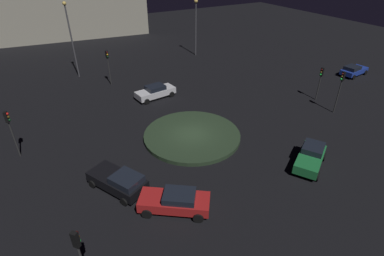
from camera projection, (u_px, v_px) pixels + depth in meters
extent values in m
plane|color=black|center=(192.00, 137.00, 27.52)|extent=(116.74, 116.74, 0.00)
cylinder|color=#263823|center=(192.00, 135.00, 27.43)|extent=(8.80, 8.80, 0.35)
cube|color=#1E38A5|center=(354.00, 71.00, 40.51)|extent=(2.17, 4.30, 0.61)
cube|color=black|center=(353.00, 68.00, 39.91)|extent=(1.73, 2.12, 0.47)
cylinder|color=black|center=(353.00, 69.00, 42.02)|extent=(0.29, 0.66, 0.64)
cylinder|color=black|center=(365.00, 73.00, 40.81)|extent=(0.29, 0.66, 0.64)
cylinder|color=black|center=(341.00, 73.00, 40.53)|extent=(0.29, 0.66, 0.64)
cylinder|color=black|center=(354.00, 77.00, 39.32)|extent=(0.29, 0.66, 0.64)
cube|color=red|center=(174.00, 202.00, 19.53)|extent=(4.09, 4.74, 0.69)
cube|color=black|center=(179.00, 196.00, 19.20)|extent=(2.44, 2.56, 0.45)
cylinder|color=black|center=(147.00, 214.00, 19.12)|extent=(0.57, 0.68, 0.68)
cylinder|color=black|center=(153.00, 195.00, 20.60)|extent=(0.57, 0.68, 0.68)
cylinder|color=black|center=(198.00, 218.00, 18.81)|extent=(0.57, 0.68, 0.68)
cylinder|color=black|center=(201.00, 198.00, 20.30)|extent=(0.57, 0.68, 0.68)
cube|color=white|center=(155.00, 92.00, 34.37)|extent=(2.28, 4.72, 0.70)
cube|color=black|center=(155.00, 88.00, 34.08)|extent=(1.78, 2.22, 0.47)
cylinder|color=black|center=(164.00, 89.00, 35.99)|extent=(0.29, 0.64, 0.62)
cylinder|color=black|center=(172.00, 94.00, 34.78)|extent=(0.29, 0.64, 0.62)
cylinder|color=black|center=(139.00, 96.00, 34.32)|extent=(0.29, 0.64, 0.62)
cylinder|color=black|center=(147.00, 102.00, 33.11)|extent=(0.29, 0.64, 0.62)
cube|color=black|center=(117.00, 181.00, 21.32)|extent=(4.78, 3.67, 0.74)
cube|color=black|center=(127.00, 179.00, 20.52)|extent=(2.53, 2.39, 0.49)
cylinder|color=black|center=(93.00, 184.00, 21.59)|extent=(0.64, 0.47, 0.60)
cylinder|color=black|center=(112.00, 170.00, 22.94)|extent=(0.64, 0.47, 0.60)
cylinder|color=black|center=(124.00, 202.00, 20.08)|extent=(0.64, 0.47, 0.60)
cylinder|color=black|center=(143.00, 186.00, 21.43)|extent=(0.64, 0.47, 0.60)
cube|color=#1E7238|center=(310.00, 159.00, 23.46)|extent=(3.52, 4.29, 0.73)
cube|color=black|center=(314.00, 148.00, 23.72)|extent=(2.28, 2.39, 0.46)
cylinder|color=black|center=(317.00, 177.00, 22.22)|extent=(0.54, 0.71, 0.70)
cylinder|color=black|center=(293.00, 169.00, 22.96)|extent=(0.54, 0.71, 0.70)
cylinder|color=black|center=(324.00, 157.00, 24.33)|extent=(0.54, 0.71, 0.70)
cylinder|color=black|center=(302.00, 150.00, 25.07)|extent=(0.54, 0.71, 0.70)
cylinder|color=#2D2D2D|center=(318.00, 88.00, 33.52)|extent=(0.12, 0.12, 2.88)
cube|color=black|center=(322.00, 72.00, 32.54)|extent=(0.30, 0.22, 0.90)
sphere|color=#3F0C0C|center=(322.00, 70.00, 32.34)|extent=(0.20, 0.20, 0.20)
sphere|color=#4C380F|center=(321.00, 72.00, 32.48)|extent=(0.20, 0.20, 0.20)
sphere|color=#1EE53F|center=(321.00, 74.00, 32.62)|extent=(0.20, 0.20, 0.20)
cylinder|color=#2D2D2D|center=(109.00, 72.00, 37.14)|extent=(0.12, 0.12, 3.46)
cube|color=black|center=(107.00, 54.00, 36.02)|extent=(0.27, 0.33, 0.90)
sphere|color=#3F0C0C|center=(107.00, 52.00, 35.78)|extent=(0.20, 0.20, 0.20)
sphere|color=yellow|center=(107.00, 55.00, 35.92)|extent=(0.20, 0.20, 0.20)
sphere|color=#0F3819|center=(108.00, 57.00, 36.06)|extent=(0.20, 0.20, 0.20)
cube|color=black|center=(75.00, 240.00, 13.38)|extent=(0.37, 0.36, 0.90)
sphere|color=#3F0C0C|center=(76.00, 233.00, 13.36)|extent=(0.20, 0.20, 0.20)
sphere|color=#4C380F|center=(77.00, 237.00, 13.50)|extent=(0.20, 0.20, 0.20)
sphere|color=#1EE53F|center=(79.00, 241.00, 13.64)|extent=(0.20, 0.20, 0.20)
cylinder|color=#2D2D2D|center=(337.00, 97.00, 30.66)|extent=(0.12, 0.12, 3.59)
cube|color=black|center=(343.00, 76.00, 29.50)|extent=(0.34, 0.28, 0.90)
sphere|color=#3F0C0C|center=(343.00, 74.00, 29.32)|extent=(0.20, 0.20, 0.20)
sphere|color=#4C380F|center=(342.00, 76.00, 29.46)|extent=(0.20, 0.20, 0.20)
sphere|color=#1EE53F|center=(341.00, 79.00, 29.60)|extent=(0.20, 0.20, 0.20)
cylinder|color=#2D2D2D|center=(15.00, 140.00, 24.16)|extent=(0.12, 0.12, 3.25)
cube|color=black|center=(6.00, 117.00, 23.09)|extent=(0.35, 0.30, 0.90)
sphere|color=red|center=(7.00, 114.00, 22.98)|extent=(0.20, 0.20, 0.20)
sphere|color=#4C380F|center=(8.00, 117.00, 23.12)|extent=(0.20, 0.20, 0.20)
sphere|color=#0F3819|center=(9.00, 120.00, 23.26)|extent=(0.20, 0.20, 0.20)
cylinder|color=#4C4C51|center=(196.00, 30.00, 46.49)|extent=(0.18, 0.18, 7.96)
sphere|color=#F9D166|center=(196.00, 1.00, 44.35)|extent=(0.57, 0.57, 0.57)
cylinder|color=#4C4C51|center=(72.00, 43.00, 38.02)|extent=(0.18, 0.18, 9.09)
sphere|color=#F9D166|center=(64.00, 3.00, 35.60)|extent=(0.47, 0.47, 0.47)
cube|color=#ADA893|center=(62.00, 11.00, 58.05)|extent=(15.87, 31.95, 8.72)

